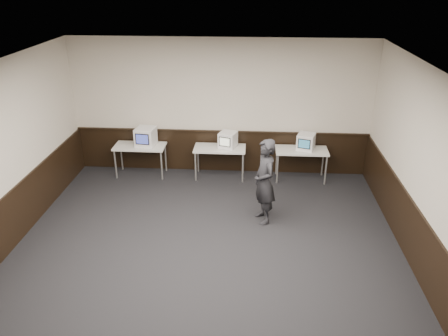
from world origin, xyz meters
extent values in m
plane|color=black|center=(0.00, 0.00, 0.00)|extent=(8.00, 8.00, 0.00)
plane|color=white|center=(0.00, 0.00, 3.20)|extent=(8.00, 8.00, 0.00)
plane|color=beige|center=(0.00, 4.00, 1.60)|extent=(7.00, 0.00, 7.00)
plane|color=beige|center=(3.50, 0.00, 1.60)|extent=(0.00, 8.00, 8.00)
cube|color=black|center=(0.00, 3.98, 0.50)|extent=(6.98, 0.04, 1.00)
cube|color=black|center=(3.48, 0.00, 0.50)|extent=(0.04, 7.98, 1.00)
cube|color=black|center=(0.00, 3.96, 1.02)|extent=(6.98, 0.06, 0.04)
cube|color=silver|center=(-1.90, 3.60, 0.73)|extent=(1.20, 0.60, 0.04)
cylinder|color=#999999|center=(-2.45, 3.35, 0.35)|extent=(0.04, 0.04, 0.71)
cylinder|color=#999999|center=(-1.35, 3.35, 0.35)|extent=(0.04, 0.04, 0.71)
cylinder|color=#999999|center=(-2.45, 3.85, 0.35)|extent=(0.04, 0.04, 0.71)
cylinder|color=#999999|center=(-1.35, 3.85, 0.35)|extent=(0.04, 0.04, 0.71)
cube|color=silver|center=(0.00, 3.60, 0.73)|extent=(1.20, 0.60, 0.04)
cylinder|color=#999999|center=(-0.55, 3.35, 0.35)|extent=(0.04, 0.04, 0.71)
cylinder|color=#999999|center=(0.55, 3.35, 0.35)|extent=(0.04, 0.04, 0.71)
cylinder|color=#999999|center=(-0.55, 3.85, 0.35)|extent=(0.04, 0.04, 0.71)
cylinder|color=#999999|center=(0.55, 3.85, 0.35)|extent=(0.04, 0.04, 0.71)
cube|color=silver|center=(1.90, 3.60, 0.73)|extent=(1.20, 0.60, 0.04)
cylinder|color=#999999|center=(1.35, 3.35, 0.35)|extent=(0.04, 0.04, 0.71)
cylinder|color=#999999|center=(2.45, 3.35, 0.35)|extent=(0.04, 0.04, 0.71)
cylinder|color=#999999|center=(1.35, 3.85, 0.35)|extent=(0.04, 0.04, 0.71)
cylinder|color=#999999|center=(2.45, 3.85, 0.35)|extent=(0.04, 0.04, 0.71)
cube|color=white|center=(-1.75, 3.63, 0.97)|extent=(0.49, 0.50, 0.44)
cube|color=black|center=(-1.77, 3.40, 0.99)|extent=(0.33, 0.06, 0.26)
cube|color=#3A47AD|center=(-1.77, 3.39, 0.99)|extent=(0.28, 0.04, 0.22)
cube|color=white|center=(0.19, 3.64, 0.93)|extent=(0.47, 0.48, 0.37)
cube|color=black|center=(0.13, 3.46, 0.95)|extent=(0.27, 0.10, 0.22)
cube|color=beige|center=(0.12, 3.45, 0.95)|extent=(0.23, 0.08, 0.18)
cube|color=white|center=(1.98, 3.63, 0.94)|extent=(0.48, 0.49, 0.38)
cube|color=black|center=(1.92, 3.44, 0.96)|extent=(0.27, 0.10, 0.23)
cube|color=teal|center=(1.92, 3.43, 0.96)|extent=(0.24, 0.08, 0.19)
imported|color=black|center=(1.01, 1.67, 0.85)|extent=(0.60, 0.72, 1.71)
camera|label=1|loc=(0.74, -5.83, 4.57)|focal=35.00mm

